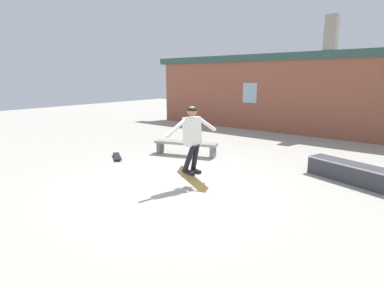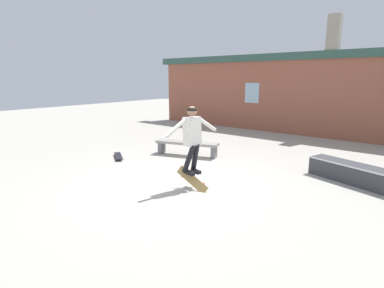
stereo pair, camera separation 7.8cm
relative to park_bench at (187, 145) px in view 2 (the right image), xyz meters
name	(u,v)px [view 2 (the right image)]	position (x,y,z in m)	size (l,w,h in m)	color
ground_plane	(175,183)	(1.39, -2.10, -0.33)	(40.00, 40.00, 0.00)	#A39E93
building_backdrop	(300,92)	(1.40, 5.73, 1.44)	(15.36, 0.52, 4.69)	#93513D
park_bench	(187,145)	(0.00, 0.00, 0.00)	(2.00, 1.01, 0.44)	gray
skate_ledge	(352,173)	(4.53, 0.53, -0.11)	(2.00, 1.10, 0.44)	#38383D
skater	(192,134)	(1.88, -2.10, 0.88)	(0.40, 1.32, 1.46)	silver
skateboard_flipping	(192,180)	(1.94, -2.15, -0.12)	(0.77, 0.22, 0.55)	#AD894C
skateboard_resting	(118,156)	(-1.42, -1.54, -0.26)	(0.83, 0.62, 0.08)	black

